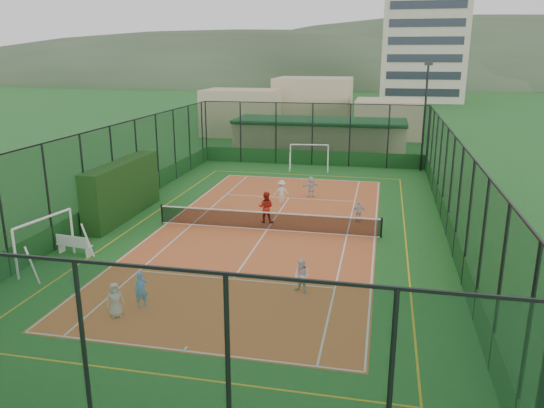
{
  "coord_description": "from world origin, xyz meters",
  "views": [
    {
      "loc": [
        5.63,
        -25.41,
        8.79
      ],
      "look_at": [
        0.11,
        0.71,
        1.2
      ],
      "focal_mm": 35.0,
      "sensor_mm": 36.0,
      "label": 1
    }
  ],
  "objects_px": {
    "clubhouse": "(320,137)",
    "child_near_right": "(302,276)",
    "futsal_goal_near": "(45,242)",
    "child_near_left": "(115,300)",
    "child_far_left": "(282,192)",
    "floodlight_ne": "(424,117)",
    "child_far_back": "(311,187)",
    "white_bench": "(74,244)",
    "child_far_right": "(359,212)",
    "child_near_mid": "(141,290)",
    "apartment_tower": "(425,19)",
    "futsal_goal_far": "(309,157)",
    "coach": "(266,207)"
  },
  "relations": [
    {
      "from": "child_far_right",
      "to": "child_far_back",
      "type": "height_order",
      "value": "child_far_back"
    },
    {
      "from": "white_bench",
      "to": "child_near_mid",
      "type": "bearing_deg",
      "value": -30.36
    },
    {
      "from": "child_far_left",
      "to": "child_near_left",
      "type": "bearing_deg",
      "value": 70.3
    },
    {
      "from": "futsal_goal_near",
      "to": "clubhouse",
      "type": "bearing_deg",
      "value": -5.33
    },
    {
      "from": "futsal_goal_near",
      "to": "child_near_right",
      "type": "height_order",
      "value": "futsal_goal_near"
    },
    {
      "from": "apartment_tower",
      "to": "futsal_goal_far",
      "type": "distance_m",
      "value": 69.27
    },
    {
      "from": "child_near_left",
      "to": "child_far_left",
      "type": "xyz_separation_m",
      "value": [
        2.86,
        15.46,
        0.08
      ]
    },
    {
      "from": "apartment_tower",
      "to": "coach",
      "type": "relative_size",
      "value": 17.55
    },
    {
      "from": "child_far_left",
      "to": "child_far_right",
      "type": "distance_m",
      "value": 5.63
    },
    {
      "from": "child_near_left",
      "to": "child_far_back",
      "type": "distance_m",
      "value": 17.81
    },
    {
      "from": "white_bench",
      "to": "child_far_right",
      "type": "height_order",
      "value": "child_far_right"
    },
    {
      "from": "apartment_tower",
      "to": "child_far_back",
      "type": "distance_m",
      "value": 77.11
    },
    {
      "from": "clubhouse",
      "to": "coach",
      "type": "xyz_separation_m",
      "value": [
        -0.33,
        -20.8,
        -0.71
      ]
    },
    {
      "from": "clubhouse",
      "to": "coach",
      "type": "distance_m",
      "value": 20.81
    },
    {
      "from": "futsal_goal_near",
      "to": "futsal_goal_far",
      "type": "distance_m",
      "value": 23.34
    },
    {
      "from": "futsal_goal_far",
      "to": "child_far_left",
      "type": "relative_size",
      "value": 2.16
    },
    {
      "from": "child_far_left",
      "to": "child_far_right",
      "type": "relative_size",
      "value": 1.19
    },
    {
      "from": "child_near_mid",
      "to": "child_far_left",
      "type": "bearing_deg",
      "value": 47.88
    },
    {
      "from": "floodlight_ne",
      "to": "child_far_back",
      "type": "height_order",
      "value": "floodlight_ne"
    },
    {
      "from": "apartment_tower",
      "to": "futsal_goal_far",
      "type": "relative_size",
      "value": 9.88
    },
    {
      "from": "futsal_goal_near",
      "to": "child_near_left",
      "type": "height_order",
      "value": "futsal_goal_near"
    },
    {
      "from": "clubhouse",
      "to": "child_far_back",
      "type": "bearing_deg",
      "value": -85.06
    },
    {
      "from": "futsal_goal_near",
      "to": "child_near_left",
      "type": "xyz_separation_m",
      "value": [
        5.12,
        -3.65,
        -0.42
      ]
    },
    {
      "from": "clubhouse",
      "to": "child_far_left",
      "type": "distance_m",
      "value": 16.83
    },
    {
      "from": "child_near_left",
      "to": "child_far_right",
      "type": "distance_m",
      "value": 14.69
    },
    {
      "from": "child_near_right",
      "to": "futsal_goal_near",
      "type": "bearing_deg",
      "value": -151.07
    },
    {
      "from": "child_far_back",
      "to": "futsal_goal_near",
      "type": "bearing_deg",
      "value": 31.15
    },
    {
      "from": "child_far_right",
      "to": "child_far_back",
      "type": "xyz_separation_m",
      "value": [
        -3.27,
        4.73,
        0.07
      ]
    },
    {
      "from": "futsal_goal_near",
      "to": "coach",
      "type": "relative_size",
      "value": 1.91
    },
    {
      "from": "clubhouse",
      "to": "child_far_left",
      "type": "xyz_separation_m",
      "value": [
        -0.24,
        -16.81,
        -0.86
      ]
    },
    {
      "from": "apartment_tower",
      "to": "futsal_goal_near",
      "type": "bearing_deg",
      "value": -102.86
    },
    {
      "from": "clubhouse",
      "to": "coach",
      "type": "relative_size",
      "value": 8.89
    },
    {
      "from": "futsal_goal_near",
      "to": "child_near_mid",
      "type": "bearing_deg",
      "value": -105.17
    },
    {
      "from": "apartment_tower",
      "to": "child_far_left",
      "type": "distance_m",
      "value": 79.08
    },
    {
      "from": "clubhouse",
      "to": "futsal_goal_near",
      "type": "distance_m",
      "value": 29.77
    },
    {
      "from": "child_far_right",
      "to": "child_near_right",
      "type": "bearing_deg",
      "value": 68.75
    },
    {
      "from": "white_bench",
      "to": "child_far_left",
      "type": "relative_size",
      "value": 1.22
    },
    {
      "from": "child_near_mid",
      "to": "child_far_back",
      "type": "height_order",
      "value": "child_far_back"
    },
    {
      "from": "floodlight_ne",
      "to": "white_bench",
      "type": "height_order",
      "value": "floodlight_ne"
    },
    {
      "from": "clubhouse",
      "to": "child_near_mid",
      "type": "relative_size",
      "value": 11.71
    },
    {
      "from": "child_near_right",
      "to": "clubhouse",
      "type": "bearing_deg",
      "value": 126.76
    },
    {
      "from": "clubhouse",
      "to": "child_near_right",
      "type": "relative_size",
      "value": 11.36
    },
    {
      "from": "child_far_left",
      "to": "coach",
      "type": "bearing_deg",
      "value": 79.49
    },
    {
      "from": "futsal_goal_near",
      "to": "child_far_right",
      "type": "relative_size",
      "value": 2.77
    },
    {
      "from": "child_near_mid",
      "to": "child_near_left",
      "type": "bearing_deg",
      "value": -154.25
    },
    {
      "from": "child_near_left",
      "to": "child_far_back",
      "type": "relative_size",
      "value": 0.95
    },
    {
      "from": "child_near_mid",
      "to": "child_near_right",
      "type": "height_order",
      "value": "child_near_right"
    },
    {
      "from": "floodlight_ne",
      "to": "clubhouse",
      "type": "distance_m",
      "value": 10.47
    },
    {
      "from": "clubhouse",
      "to": "child_near_mid",
      "type": "xyz_separation_m",
      "value": [
        -2.55,
        -31.36,
        -0.92
      ]
    },
    {
      "from": "child_near_left",
      "to": "child_far_right",
      "type": "xyz_separation_m",
      "value": [
        7.67,
        12.53,
        -0.03
      ]
    }
  ]
}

